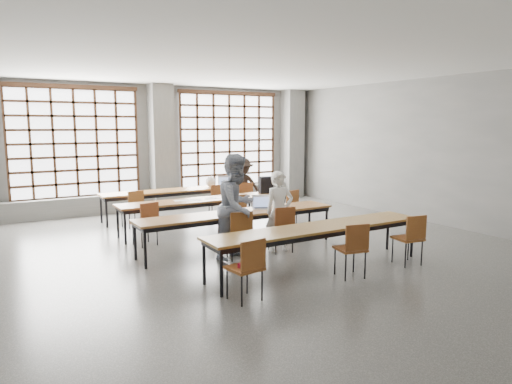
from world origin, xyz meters
TOP-DOWN VIEW (x-y plane):
  - floor at (0.00, 0.00)m, footprint 11.00×11.00m
  - ceiling at (0.00, 0.00)m, footprint 11.00×11.00m
  - wall_back at (0.00, 5.50)m, footprint 10.00×0.00m
  - wall_right at (5.00, 0.00)m, footprint 0.00×11.00m
  - column_mid at (0.00, 5.22)m, footprint 0.60×0.55m
  - column_right at (4.50, 5.22)m, footprint 0.60×0.55m
  - window_left at (-2.25, 5.42)m, footprint 3.32×0.12m
  - window_right at (2.25, 5.42)m, footprint 3.32×0.12m
  - sill_ledge at (0.00, 5.30)m, footprint 9.80×0.35m
  - desk_row_a at (-0.04, 3.80)m, footprint 4.00×0.70m
  - desk_row_b at (-0.08, 2.05)m, footprint 4.00×0.70m
  - desk_row_c at (-0.22, 0.29)m, footprint 4.00×0.70m
  - desk_row_d at (0.31, -1.48)m, footprint 4.00×0.70m
  - chair_back_left at (-1.42, 3.18)m, footprint 0.51×0.52m
  - chair_back_mid at (0.74, 3.17)m, footprint 0.50×0.50m
  - chair_back_right at (1.53, 3.18)m, footprint 0.52×0.53m
  - chair_mid_left at (-1.66, 1.42)m, footprint 0.51×0.51m
  - chair_mid_centre at (0.32, 1.42)m, footprint 0.43×0.44m
  - chair_mid_right at (1.73, 1.42)m, footprint 0.49×0.50m
  - chair_front_left at (-0.53, -0.34)m, footprint 0.50×0.50m
  - chair_front_right at (0.37, -0.34)m, footprint 0.49×0.49m
  - chair_near_left at (-1.38, -2.10)m, footprint 0.47×0.47m
  - chair_near_mid at (0.49, -2.10)m, footprint 0.50×0.50m
  - chair_near_right at (1.80, -2.10)m, footprint 0.48×0.49m
  - student_male at (0.38, -0.21)m, footprint 0.61×0.45m
  - student_female at (-0.52, -0.21)m, footprint 1.13×1.04m
  - student_back at (1.56, 3.30)m, footprint 1.11×0.87m
  - laptop_front at (0.36, 0.40)m, footprint 0.46×0.43m
  - laptop_back at (1.32, 3.91)m, footprint 0.43×0.40m
  - mouse at (0.73, 0.27)m, footprint 0.10×0.07m
  - green_box at (-0.27, 0.37)m, footprint 0.27×0.17m
  - phone at (-0.04, 0.19)m, footprint 0.13×0.07m
  - paper_sheet_a at (-0.68, 2.10)m, footprint 0.32×0.25m
  - paper_sheet_b at (-0.38, 2.00)m, footprint 0.35×0.29m
  - paper_sheet_c at (0.02, 2.05)m, footprint 0.31×0.22m
  - backpack at (1.52, 2.10)m, footprint 0.35×0.26m
  - plastic_bag at (0.86, 3.85)m, footprint 0.30×0.25m
  - red_pouch at (-1.39, -2.03)m, footprint 0.22×0.15m

SIDE VIEW (x-z plane):
  - floor at x=0.00m, z-range 0.00..0.00m
  - sill_ledge at x=0.00m, z-range 0.00..0.50m
  - red_pouch at x=-1.39m, z-range 0.47..0.53m
  - chair_back_left at x=-1.42m, z-range 0.10..0.98m
  - chair_back_mid at x=0.74m, z-range 0.10..0.98m
  - chair_back_right at x=1.53m, z-range 0.10..0.98m
  - chair_mid_left at x=-1.66m, z-range 0.10..0.98m
  - chair_mid_centre at x=0.32m, z-range 0.10..0.98m
  - chair_mid_right at x=1.73m, z-range 0.10..0.98m
  - chair_front_left at x=-0.53m, z-range 0.10..0.98m
  - chair_front_right at x=0.37m, z-range 0.10..0.98m
  - chair_near_left at x=-1.38m, z-range 0.10..0.98m
  - chair_near_mid at x=0.49m, z-range 0.10..0.98m
  - chair_near_right at x=1.80m, z-range 0.10..0.98m
  - desk_row_a at x=-0.04m, z-range 0.30..1.03m
  - desk_row_b at x=-0.08m, z-range 0.30..1.03m
  - desk_row_c at x=-0.22m, z-range 0.30..1.03m
  - desk_row_d at x=0.31m, z-range 0.30..1.03m
  - paper_sheet_a at x=-0.68m, z-range 0.73..0.73m
  - paper_sheet_b at x=-0.38m, z-range 0.73..0.73m
  - paper_sheet_c at x=0.02m, z-range 0.73..0.73m
  - phone at x=-0.04m, z-range 0.73..0.74m
  - mouse at x=0.73m, z-range 0.73..0.77m
  - student_back at x=1.56m, z-range 0.00..1.51m
  - student_male at x=0.38m, z-range 0.00..1.52m
  - green_box at x=-0.27m, z-range 0.73..0.82m
  - laptop_front at x=0.36m, z-range 0.66..0.92m
  - laptop_back at x=1.32m, z-range 0.66..0.92m
  - plastic_bag at x=0.86m, z-range 0.73..1.02m
  - backpack at x=1.52m, z-range 0.73..1.13m
  - student_female at x=-0.52m, z-range 0.00..1.87m
  - wall_back at x=0.00m, z-range -3.25..6.75m
  - wall_right at x=5.00m, z-range -3.75..7.25m
  - column_mid at x=0.00m, z-range 0.00..3.50m
  - column_right at x=4.50m, z-range 0.00..3.50m
  - window_left at x=-2.25m, z-range 0.40..3.40m
  - window_right at x=2.25m, z-range 0.40..3.40m
  - ceiling at x=0.00m, z-range 3.50..3.50m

